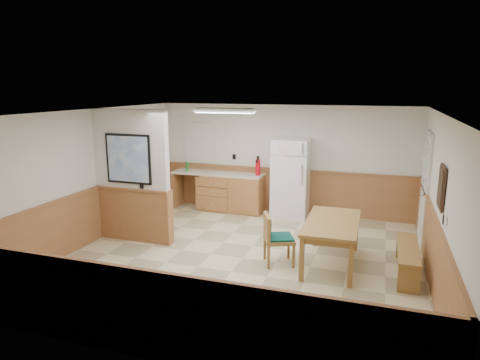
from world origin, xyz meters
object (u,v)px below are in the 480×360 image
(dining_table, at_px, (332,226))
(dining_chair, at_px, (274,235))
(refrigerator, at_px, (291,178))
(soap_bottle, at_px, (187,166))
(dining_bench, at_px, (408,254))
(fire_extinguisher, at_px, (258,167))

(dining_table, height_order, dining_chair, dining_chair)
(refrigerator, distance_m, dining_chair, 2.73)
(refrigerator, bearing_deg, dining_chair, -84.99)
(soap_bottle, bearing_deg, dining_bench, -26.52)
(dining_table, xyz_separation_m, fire_extinguisher, (-1.99, 2.46, 0.44))
(refrigerator, height_order, soap_bottle, refrigerator)
(soap_bottle, bearing_deg, refrigerator, -1.12)
(fire_extinguisher, bearing_deg, refrigerator, -16.50)
(dining_bench, height_order, dining_chair, dining_chair)
(refrigerator, height_order, dining_table, refrigerator)
(dining_bench, relative_size, soap_bottle, 6.87)
(dining_table, distance_m, dining_bench, 1.23)
(dining_table, bearing_deg, refrigerator, 115.70)
(refrigerator, relative_size, dining_chair, 2.10)
(soap_bottle, bearing_deg, dining_table, -33.04)
(fire_extinguisher, distance_m, soap_bottle, 1.78)
(dining_table, height_order, fire_extinguisher, fire_extinguisher)
(dining_chair, xyz_separation_m, fire_extinguisher, (-1.08, 2.75, 0.60))
(dining_table, height_order, dining_bench, dining_table)
(dining_table, relative_size, fire_extinguisher, 3.76)
(dining_chair, height_order, soap_bottle, soap_bottle)
(dining_table, relative_size, soap_bottle, 7.97)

